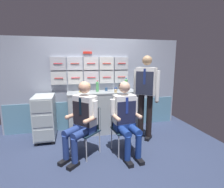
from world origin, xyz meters
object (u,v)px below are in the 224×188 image
Objects in this scene: sparkling_bottle_green at (126,85)px; coffee_cup_white at (116,89)px; crew_member_standing at (146,90)px; snack_banana at (82,91)px; service_trolley at (45,116)px; folding_chair_left at (88,125)px; crew_member_right at (126,115)px; crew_member_left at (82,116)px; folding_chair_right at (122,123)px.

sparkling_bottle_green is 3.42× the size of coffee_cup_white.
crew_member_standing is 5.77× the size of sparkling_bottle_green.
snack_banana is (-1.00, 0.07, -0.12)m from sparkling_bottle_green.
service_trolley is 1.12× the size of folding_chair_left.
service_trolley is 5.46× the size of snack_banana.
crew_member_right is at bearing -32.33° from service_trolley.
folding_chair_left is at bearing 162.53° from crew_member_right.
crew_member_left is at bearing 173.05° from crew_member_right.
snack_banana is at bearing 176.52° from coffee_cup_white.
crew_member_standing is at bearing -25.23° from snack_banana.
crew_member_left reaches higher than snack_banana.
folding_chair_right is 0.26m from crew_member_right.
coffee_cup_white is at bearing 85.18° from crew_member_right.
snack_banana is (-0.04, 0.91, 0.46)m from folding_chair_left.
folding_chair_right is 4.86× the size of snack_banana.
folding_chair_right is 1.12m from sparkling_bottle_green.
folding_chair_right is 0.65× the size of crew_member_right.
service_trolley is at bearing -167.05° from snack_banana.
folding_chair_right is 1.24m from snack_banana.
sparkling_bottle_green reaches higher than snack_banana.
folding_chair_right is (0.73, 0.07, -0.21)m from crew_member_left.
crew_member_standing is 0.74m from coffee_cup_white.
service_trolley is 1.12× the size of folding_chair_right.
crew_member_standing is 0.59m from sparkling_bottle_green.
crew_member_standing is at bearing -11.27° from service_trolley.
crew_member_right is 4.27× the size of sparkling_bottle_green.
crew_member_left is 14.79× the size of coffee_cup_white.
sparkling_bottle_green is at bearing 41.59° from crew_member_left.
sparkling_bottle_green is (0.35, 0.89, 0.58)m from folding_chair_right.
crew_member_left is (-0.11, -0.11, 0.21)m from folding_chair_left.
coffee_cup_white is (0.72, 0.87, 0.48)m from folding_chair_left.
coffee_cup_white is at bearing 174.78° from sparkling_bottle_green.
service_trolley reaches higher than folding_chair_left.
crew_member_standing is (0.61, 0.36, 0.54)m from folding_chair_right.
folding_chair_right is 0.89m from crew_member_standing.
folding_chair_left is 4.86× the size of snack_banana.
service_trolley is at bearing 151.93° from folding_chair_right.
crew_member_standing is (1.22, 0.32, 0.54)m from folding_chair_left.
crew_member_standing is at bearing -47.56° from coffee_cup_white.
crew_member_right is at bearing -107.47° from sparkling_bottle_green.
service_trolley is 0.54× the size of crew_member_standing.
folding_chair_right is at bearing 96.65° from crew_member_right.
coffee_cup_white is 0.51× the size of snack_banana.
folding_chair_left is at bearing -129.84° from coffee_cup_white.
crew_member_left is at bearing -174.88° from folding_chair_right.
coffee_cup_white is at bearing 49.42° from crew_member_left.
folding_chair_left and folding_chair_right have the same top height.
sparkling_bottle_green is at bearing 41.29° from folding_chair_left.
crew_member_left is 1.44m from crew_member_standing.
service_trolley reaches higher than folding_chair_right.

